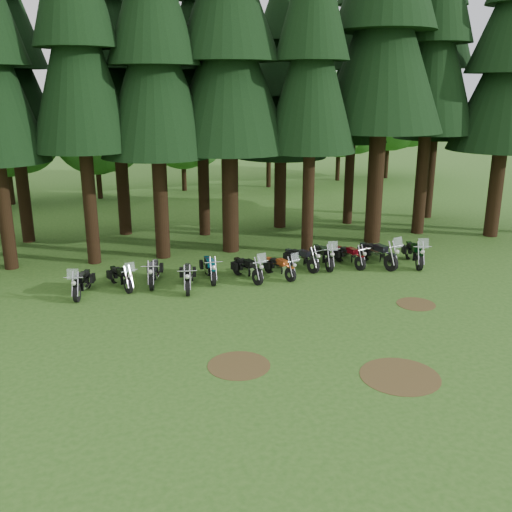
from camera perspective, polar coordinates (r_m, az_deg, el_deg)
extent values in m
plane|color=#2E5C1B|center=(19.13, 5.20, -6.91)|extent=(120.00, 120.00, 0.00)
cylinder|color=black|center=(26.42, -23.90, 4.61)|extent=(0.58, 0.58, 5.53)
cylinder|color=black|center=(25.95, -16.33, 5.69)|extent=(0.58, 0.58, 5.99)
cone|color=black|center=(25.57, -17.42, 18.41)|extent=(4.32, 4.32, 7.49)
cylinder|color=black|center=(26.18, -9.52, 5.75)|extent=(0.66, 0.66, 5.57)
cone|color=black|center=(25.74, -10.11, 17.49)|extent=(4.95, 4.95, 6.96)
cylinder|color=black|center=(26.90, -2.60, 6.39)|extent=(0.77, 0.77, 5.70)
cone|color=black|center=(26.48, -2.76, 18.09)|extent=(5.81, 5.81, 7.12)
cylinder|color=black|center=(26.71, 5.25, 6.28)|extent=(0.55, 0.55, 5.71)
cone|color=black|center=(26.29, 5.58, 18.09)|extent=(4.15, 4.15, 7.14)
cylinder|color=black|center=(29.06, 11.87, 7.74)|extent=(0.80, 0.80, 6.62)
cone|color=black|center=(28.81, 12.66, 20.29)|extent=(5.98, 5.98, 8.27)
cylinder|color=black|center=(31.52, 16.26, 7.86)|extent=(0.64, 0.64, 6.35)
cone|color=black|center=(31.25, 17.20, 18.93)|extent=(4.79, 4.79, 7.93)
cylinder|color=black|center=(32.23, 22.88, 6.56)|extent=(0.72, 0.72, 5.41)
cone|color=black|center=(31.86, 23.96, 15.76)|extent=(5.44, 5.44, 6.77)
cylinder|color=black|center=(30.82, -22.28, 6.32)|extent=(0.60, 0.60, 5.53)
cone|color=black|center=(30.44, -23.40, 16.16)|extent=(4.52, 4.52, 6.91)
cone|color=black|center=(30.66, -24.15, 22.22)|extent=(3.62, 3.62, 5.83)
cylinder|color=black|center=(30.93, -13.20, 7.18)|extent=(0.65, 0.65, 5.55)
cone|color=black|center=(30.55, -13.88, 17.07)|extent=(4.85, 4.85, 6.94)
cone|color=black|center=(30.78, -14.33, 23.17)|extent=(3.88, 3.88, 5.86)
cylinder|color=black|center=(30.14, -5.26, 7.28)|extent=(0.58, 0.58, 5.52)
cone|color=black|center=(29.75, -5.54, 17.38)|extent=(4.35, 4.35, 6.90)
cone|color=black|center=(29.98, -5.72, 23.61)|extent=(3.48, 3.48, 5.83)
cylinder|color=black|center=(31.78, 2.44, 7.06)|extent=(0.66, 0.66, 4.70)
cone|color=black|center=(31.35, 2.54, 15.20)|extent=(4.94, 4.94, 5.87)
cone|color=black|center=(31.41, 2.61, 20.26)|extent=(3.95, 3.95, 4.96)
cone|color=black|center=(31.62, 2.67, 24.25)|extent=(2.77, 2.77, 3.91)
cylinder|color=black|center=(33.01, 9.31, 7.98)|extent=(0.53, 0.53, 5.56)
cone|color=black|center=(32.66, 9.77, 17.26)|extent=(3.94, 3.94, 6.95)
cone|color=black|center=(32.88, 10.07, 22.99)|extent=(3.15, 3.15, 5.87)
cylinder|color=black|center=(35.70, 16.99, 8.19)|extent=(0.61, 0.61, 5.65)
cone|color=black|center=(35.39, 17.76, 16.88)|extent=(4.59, 4.59, 7.06)
cone|color=black|center=(35.60, 18.27, 22.23)|extent=(3.67, 3.67, 5.96)
cylinder|color=black|center=(41.61, -23.36, 6.67)|extent=(0.36, 0.36, 2.80)
sphere|color=#266B1E|center=(41.22, -23.96, 11.78)|extent=(6.53, 6.53, 6.53)
sphere|color=#266B1E|center=(40.44, -22.34, 10.96)|extent=(4.67, 4.67, 4.67)
cylinder|color=black|center=(41.87, -15.43, 7.31)|extent=(0.36, 0.36, 2.55)
sphere|color=#266B1E|center=(41.49, -15.79, 11.94)|extent=(5.95, 5.95, 5.95)
sphere|color=#266B1E|center=(40.93, -14.22, 11.16)|extent=(4.25, 4.25, 4.25)
cylinder|color=black|center=(43.82, -7.21, 8.11)|extent=(0.36, 0.36, 2.47)
sphere|color=#266B1E|center=(43.47, -7.37, 12.41)|extent=(5.76, 5.76, 5.76)
sphere|color=#266B1E|center=(43.07, -5.85, 11.65)|extent=(4.12, 4.12, 4.12)
cylinder|color=black|center=(45.00, 1.27, 9.13)|extent=(0.36, 0.36, 3.52)
sphere|color=#266B1E|center=(44.63, 1.31, 15.12)|extent=(8.21, 8.21, 8.21)
sphere|color=#266B1E|center=(44.28, 3.49, 14.02)|extent=(5.87, 5.87, 5.87)
cylinder|color=black|center=(48.77, 8.20, 9.21)|extent=(0.36, 0.36, 2.94)
sphere|color=#266B1E|center=(48.44, 8.39, 13.81)|extent=(6.86, 6.86, 6.86)
sphere|color=#266B1E|center=(48.32, 10.06, 12.91)|extent=(4.90, 4.90, 4.90)
cylinder|color=black|center=(50.81, 12.94, 9.58)|extent=(0.36, 0.36, 3.52)
sphere|color=#266B1E|center=(50.48, 13.29, 14.86)|extent=(8.20, 8.20, 8.20)
sphere|color=#266B1E|center=(50.47, 15.20, 13.80)|extent=(5.86, 5.86, 5.86)
cylinder|color=#4C3D1E|center=(16.49, -1.72, -10.87)|extent=(1.80, 1.80, 0.01)
cylinder|color=#4C3D1E|center=(21.61, 15.70, -4.65)|extent=(1.40, 1.40, 0.01)
cylinder|color=#4C3D1E|center=(16.41, 14.19, -11.56)|extent=(2.20, 2.20, 0.01)
cylinder|color=black|center=(21.94, -17.48, -3.61)|extent=(0.32, 0.65, 0.63)
cylinder|color=black|center=(23.29, -16.50, -2.35)|extent=(0.32, 0.65, 0.63)
cube|color=silver|center=(22.63, -16.96, -2.71)|extent=(0.46, 0.72, 0.33)
cube|color=black|center=(22.32, -17.18, -2.06)|extent=(0.43, 0.59, 0.23)
cube|color=black|center=(22.74, -16.88, -1.80)|extent=(0.43, 0.59, 0.12)
cube|color=silver|center=(21.41, -17.88, -1.72)|extent=(0.42, 0.24, 0.38)
cylinder|color=black|center=(22.33, -12.65, -2.92)|extent=(0.30, 0.61, 0.60)
cylinder|color=black|center=(23.58, -14.01, -1.96)|extent=(0.30, 0.61, 0.60)
cube|color=silver|center=(22.97, -13.41, -2.20)|extent=(0.43, 0.69, 0.31)
cube|color=black|center=(22.68, -13.26, -1.56)|extent=(0.41, 0.56, 0.22)
cube|color=black|center=(23.06, -13.65, -1.38)|extent=(0.41, 0.56, 0.11)
cube|color=silver|center=(21.84, -12.50, -1.11)|extent=(0.40, 0.22, 0.36)
cylinder|color=black|center=(22.48, -10.39, -2.59)|extent=(0.30, 0.66, 0.65)
cylinder|color=black|center=(23.92, -10.00, -1.39)|extent=(0.30, 0.66, 0.65)
cube|color=silver|center=(23.22, -10.19, -1.72)|extent=(0.44, 0.74, 0.33)
cube|color=black|center=(22.90, -10.29, -1.06)|extent=(0.42, 0.60, 0.24)
cube|color=black|center=(23.34, -10.17, -0.82)|extent=(0.42, 0.60, 0.12)
cylinder|color=black|center=(21.68, -6.84, -3.13)|extent=(0.28, 0.68, 0.66)
cylinder|color=black|center=(23.15, -6.82, -1.84)|extent=(0.28, 0.68, 0.66)
cube|color=silver|center=(22.44, -6.84, -2.21)|extent=(0.42, 0.75, 0.34)
cube|color=black|center=(22.10, -6.87, -1.51)|extent=(0.41, 0.60, 0.24)
cube|color=black|center=(22.55, -6.86, -1.25)|extent=(0.41, 0.60, 0.12)
cylinder|color=black|center=(22.66, -4.31, -2.19)|extent=(0.19, 0.66, 0.65)
cylinder|color=black|center=(24.11, -4.92, -1.04)|extent=(0.19, 0.66, 0.65)
cube|color=silver|center=(23.40, -4.65, -1.35)|extent=(0.33, 0.71, 0.34)
cube|color=#084B5C|center=(23.08, -4.58, -0.68)|extent=(0.34, 0.57, 0.24)
cube|color=black|center=(23.52, -4.76, -0.45)|extent=(0.34, 0.57, 0.12)
cylinder|color=black|center=(22.67, 0.16, -2.15)|extent=(0.30, 0.66, 0.64)
cylinder|color=black|center=(23.88, -1.85, -1.17)|extent=(0.30, 0.66, 0.64)
cube|color=silver|center=(23.28, -0.94, -1.41)|extent=(0.44, 0.73, 0.33)
cube|color=black|center=(23.00, -0.64, -0.72)|extent=(0.42, 0.59, 0.23)
cube|color=black|center=(23.37, -1.23, -0.54)|extent=(0.42, 0.59, 0.12)
cube|color=silver|center=(22.17, 0.58, -0.23)|extent=(0.43, 0.22, 0.39)
cylinder|color=black|center=(23.11, 3.45, -1.88)|extent=(0.31, 0.60, 0.59)
cylinder|color=black|center=(24.13, 1.32, -1.04)|extent=(0.31, 0.60, 0.59)
cube|color=silver|center=(23.62, 2.30, -1.24)|extent=(0.44, 0.68, 0.31)
cube|color=#B44B1C|center=(23.37, 2.63, -0.61)|extent=(0.41, 0.55, 0.22)
cube|color=black|center=(23.69, 1.99, -0.46)|extent=(0.41, 0.55, 0.11)
cube|color=silver|center=(22.67, 3.93, -0.14)|extent=(0.39, 0.23, 0.35)
cylinder|color=black|center=(24.22, 5.75, -1.00)|extent=(0.36, 0.64, 0.64)
cylinder|color=black|center=(25.23, 3.31, -0.22)|extent=(0.36, 0.64, 0.64)
cube|color=silver|center=(24.72, 4.43, -0.39)|extent=(0.50, 0.73, 0.33)
cube|color=black|center=(24.47, 4.81, 0.28)|extent=(0.47, 0.60, 0.23)
cube|color=black|center=(24.79, 4.09, 0.41)|extent=(0.47, 0.60, 0.12)
cylinder|color=black|center=(24.47, 7.35, -0.84)|extent=(0.19, 0.67, 0.67)
cylinder|color=black|center=(25.86, 6.08, 0.17)|extent=(0.19, 0.67, 0.67)
cube|color=silver|center=(25.18, 6.66, -0.09)|extent=(0.33, 0.72, 0.34)
cube|color=black|center=(24.88, 6.88, 0.56)|extent=(0.34, 0.57, 0.24)
cube|color=black|center=(25.30, 6.50, 0.76)|extent=(0.34, 0.57, 0.12)
cube|color=silver|center=(23.95, 7.70, 1.00)|extent=(0.43, 0.16, 0.40)
cylinder|color=black|center=(24.91, 10.36, -0.72)|extent=(0.26, 0.63, 0.62)
cylinder|color=black|center=(25.97, 8.29, 0.10)|extent=(0.26, 0.63, 0.62)
cube|color=silver|center=(25.45, 9.25, -0.09)|extent=(0.39, 0.69, 0.32)
cube|color=#5D070F|center=(25.20, 9.59, 0.52)|extent=(0.38, 0.56, 0.22)
cube|color=black|center=(25.52, 8.98, 0.67)|extent=(0.38, 0.56, 0.11)
cylinder|color=black|center=(25.04, 13.33, -0.68)|extent=(0.32, 0.75, 0.73)
cylinder|color=black|center=(26.22, 10.72, 0.27)|extent=(0.32, 0.75, 0.73)
cube|color=silver|center=(25.63, 11.93, 0.05)|extent=(0.48, 0.82, 0.38)
cube|color=black|center=(25.35, 12.37, 0.77)|extent=(0.46, 0.67, 0.27)
cube|color=black|center=(25.71, 11.59, 0.94)|extent=(0.46, 0.67, 0.13)
cube|color=silver|center=(24.55, 14.03, 1.32)|extent=(0.48, 0.24, 0.44)
cylinder|color=black|center=(25.47, 16.02, -0.62)|extent=(0.35, 0.71, 0.70)
cylinder|color=black|center=(26.98, 15.03, 0.41)|extent=(0.35, 0.71, 0.70)
cube|color=silver|center=(26.25, 15.50, 0.14)|extent=(0.51, 0.80, 0.36)
cube|color=black|center=(25.92, 15.71, 0.80)|extent=(0.48, 0.65, 0.25)
cube|color=black|center=(26.38, 15.41, 1.00)|extent=(0.48, 0.65, 0.13)
cube|color=silver|center=(24.93, 16.40, 1.24)|extent=(0.47, 0.26, 0.42)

